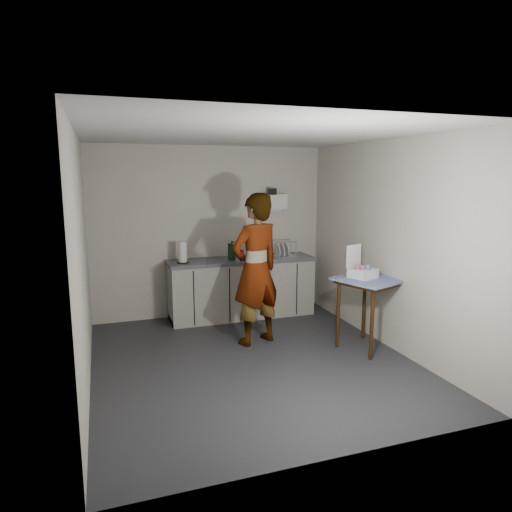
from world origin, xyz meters
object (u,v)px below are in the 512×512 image
object	(u,v)px
kitchen_counter	(242,289)
standing_man	(256,270)
bakery_box	(361,270)
soap_bottle	(232,250)
side_table	(369,287)
paper_towel	(183,253)
dark_bottle	(230,251)
dish_rack	(283,253)
soda_can	(242,254)

from	to	relation	value
kitchen_counter	standing_man	size ratio (longest dim) A/B	1.15
standing_man	bakery_box	world-z (taller)	standing_man
kitchen_counter	soap_bottle	distance (m)	0.65
standing_man	soap_bottle	bearing A→B (deg)	-109.43
side_table	paper_towel	size ratio (longest dim) A/B	2.90
dark_bottle	bakery_box	size ratio (longest dim) A/B	0.60
paper_towel	dish_rack	distance (m)	1.56
dark_bottle	bakery_box	distance (m)	2.10
standing_man	dark_bottle	distance (m)	1.15
dish_rack	bakery_box	size ratio (longest dim) A/B	0.92
side_table	soda_can	size ratio (longest dim) A/B	6.68
side_table	standing_man	bearing A→B (deg)	132.86
kitchen_counter	bakery_box	world-z (taller)	bakery_box
paper_towel	bakery_box	bearing A→B (deg)	-40.48
soda_can	kitchen_counter	bearing A→B (deg)	-143.00
soap_bottle	soda_can	xyz separation A→B (m)	(0.18, 0.07, -0.07)
standing_man	soda_can	bearing A→B (deg)	-118.39
kitchen_counter	dark_bottle	xyz separation A→B (m)	(-0.17, 0.00, 0.60)
soda_can	dish_rack	world-z (taller)	dish_rack
paper_towel	kitchen_counter	bearing A→B (deg)	4.13
soda_can	dark_bottle	distance (m)	0.20
soda_can	paper_towel	distance (m)	0.93
soap_bottle	dish_rack	bearing A→B (deg)	0.09
soda_can	paper_towel	size ratio (longest dim) A/B	0.43
soap_bottle	bakery_box	distance (m)	2.05
dark_bottle	dish_rack	size ratio (longest dim) A/B	0.66
standing_man	dish_rack	size ratio (longest dim) A/B	5.33
dark_bottle	paper_towel	xyz separation A→B (m)	(-0.73, -0.07, 0.03)
soap_bottle	bakery_box	xyz separation A→B (m)	(1.19, -1.66, -0.06)
soap_bottle	soda_can	size ratio (longest dim) A/B	2.09
soda_can	side_table	bearing A→B (deg)	-59.13
side_table	dish_rack	xyz separation A→B (m)	(-0.44, 1.74, 0.18)
soda_can	soap_bottle	bearing A→B (deg)	-158.83
paper_towel	bakery_box	xyz separation A→B (m)	(1.94, -1.65, -0.06)
soda_can	dish_rack	xyz separation A→B (m)	(0.64, -0.07, -0.01)
soda_can	paper_towel	bearing A→B (deg)	-175.03
side_table	dish_rack	bearing A→B (deg)	84.39
dish_rack	paper_towel	bearing A→B (deg)	-179.60
dark_bottle	standing_man	bearing A→B (deg)	-89.39
side_table	bakery_box	size ratio (longest dim) A/B	2.28
standing_man	soda_can	world-z (taller)	standing_man
standing_man	paper_towel	distance (m)	1.31
side_table	dark_bottle	xyz separation A→B (m)	(-1.27, 1.80, 0.24)
dish_rack	bakery_box	distance (m)	1.71
side_table	dish_rack	world-z (taller)	dish_rack
kitchen_counter	side_table	world-z (taller)	kitchen_counter
soap_bottle	dish_rack	distance (m)	0.82
side_table	dish_rack	distance (m)	1.80
side_table	soda_can	world-z (taller)	soda_can
soap_bottle	dish_rack	xyz separation A→B (m)	(0.82, 0.00, -0.08)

